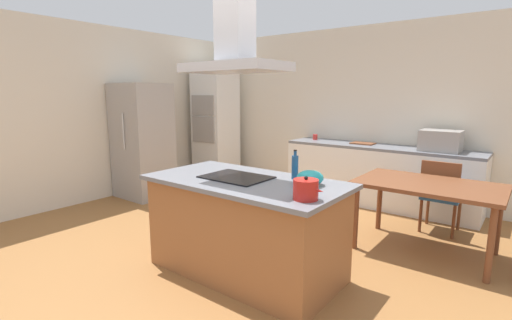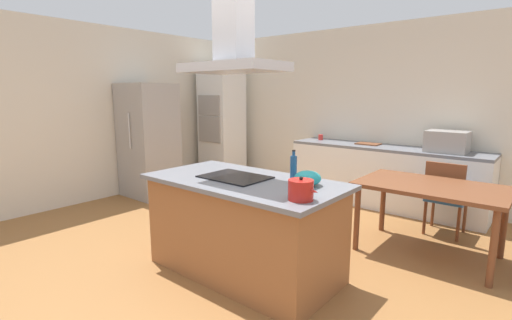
# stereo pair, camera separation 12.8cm
# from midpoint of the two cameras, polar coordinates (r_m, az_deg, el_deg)

# --- Properties ---
(ground) EXTENTS (16.00, 16.00, 0.00)m
(ground) POSITION_cam_midpoint_polar(r_m,az_deg,el_deg) (4.80, 9.18, -10.18)
(ground) COLOR #936033
(wall_back) EXTENTS (7.20, 0.10, 2.70)m
(wall_back) POSITION_cam_midpoint_polar(r_m,az_deg,el_deg) (6.11, 17.46, 6.85)
(wall_back) COLOR beige
(wall_back) RESTS_ON ground
(wall_left) EXTENTS (0.10, 8.80, 2.70)m
(wall_left) POSITION_cam_midpoint_polar(r_m,az_deg,el_deg) (6.56, -20.55, 6.88)
(wall_left) COLOR beige
(wall_left) RESTS_ON ground
(kitchen_island) EXTENTS (1.83, 0.96, 0.90)m
(kitchen_island) POSITION_cam_midpoint_polar(r_m,az_deg,el_deg) (3.47, -2.70, -10.21)
(kitchen_island) COLOR #995B33
(kitchen_island) RESTS_ON ground
(cooktop) EXTENTS (0.60, 0.44, 0.01)m
(cooktop) POSITION_cam_midpoint_polar(r_m,az_deg,el_deg) (3.41, -4.15, -2.66)
(cooktop) COLOR black
(cooktop) RESTS_ON kitchen_island
(tea_kettle) EXTENTS (0.24, 0.19, 0.18)m
(tea_kettle) POSITION_cam_midpoint_polar(r_m,az_deg,el_deg) (2.71, 6.38, -4.56)
(tea_kettle) COLOR #B21E19
(tea_kettle) RESTS_ON kitchen_island
(olive_oil_bottle) EXTENTS (0.06, 0.06, 0.27)m
(olive_oil_bottle) POSITION_cam_midpoint_polar(r_m,az_deg,el_deg) (3.34, 4.96, -1.04)
(olive_oil_bottle) COLOR navy
(olive_oil_bottle) RESTS_ON kitchen_island
(mixing_bowl) EXTENTS (0.23, 0.23, 0.13)m
(mixing_bowl) POSITION_cam_midpoint_polar(r_m,az_deg,el_deg) (3.15, 7.20, -2.74)
(mixing_bowl) COLOR teal
(mixing_bowl) RESTS_ON kitchen_island
(back_counter) EXTENTS (2.80, 0.62, 0.90)m
(back_counter) POSITION_cam_midpoint_polar(r_m,az_deg,el_deg) (5.81, 17.74, -2.30)
(back_counter) COLOR white
(back_counter) RESTS_ON ground
(countertop_microwave) EXTENTS (0.50, 0.38, 0.28)m
(countertop_microwave) POSITION_cam_midpoint_polar(r_m,az_deg,el_deg) (5.50, 26.06, 2.69)
(countertop_microwave) COLOR #9E9993
(countertop_microwave) RESTS_ON back_counter
(coffee_mug_red) EXTENTS (0.08, 0.08, 0.09)m
(coffee_mug_red) POSITION_cam_midpoint_polar(r_m,az_deg,el_deg) (6.25, 8.56, 3.54)
(coffee_mug_red) COLOR red
(coffee_mug_red) RESTS_ON back_counter
(cutting_board) EXTENTS (0.34, 0.24, 0.02)m
(cutting_board) POSITION_cam_midpoint_polar(r_m,az_deg,el_deg) (5.87, 15.59, 2.50)
(cutting_board) COLOR brown
(cutting_board) RESTS_ON back_counter
(wall_oven_stack) EXTENTS (0.70, 0.66, 2.20)m
(wall_oven_stack) POSITION_cam_midpoint_polar(r_m,az_deg,el_deg) (7.18, -6.81, 5.71)
(wall_oven_stack) COLOR white
(wall_oven_stack) RESTS_ON ground
(refrigerator) EXTENTS (0.80, 0.73, 1.82)m
(refrigerator) POSITION_cam_midpoint_polar(r_m,az_deg,el_deg) (6.23, -17.68, 2.83)
(refrigerator) COLOR #9E9993
(refrigerator) RESTS_ON ground
(dining_table) EXTENTS (1.40, 0.90, 0.75)m
(dining_table) POSITION_cam_midpoint_polar(r_m,az_deg,el_deg) (4.21, 24.29, -4.38)
(dining_table) COLOR brown
(dining_table) RESTS_ON ground
(chair_facing_back_wall) EXTENTS (0.42, 0.42, 0.89)m
(chair_facing_back_wall) POSITION_cam_midpoint_polar(r_m,az_deg,el_deg) (4.89, 25.99, -4.50)
(chair_facing_back_wall) COLOR #2D6BB7
(chair_facing_back_wall) RESTS_ON ground
(range_hood) EXTENTS (0.90, 0.55, 0.78)m
(range_hood) POSITION_cam_midpoint_polar(r_m,az_deg,el_deg) (3.35, -4.42, 17.71)
(range_hood) COLOR #ADADB2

